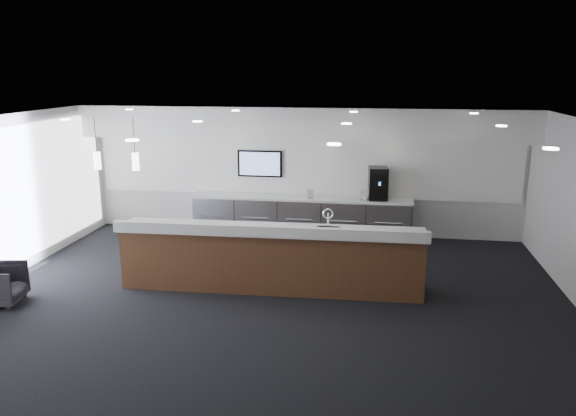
# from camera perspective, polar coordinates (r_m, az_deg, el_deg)

# --- Properties ---
(ground) EXTENTS (10.00, 10.00, 0.00)m
(ground) POSITION_cam_1_polar(r_m,az_deg,el_deg) (9.71, -1.66, -9.05)
(ground) COLOR black
(ground) RESTS_ON ground
(ceiling) EXTENTS (10.00, 8.00, 0.02)m
(ceiling) POSITION_cam_1_polar(r_m,az_deg,el_deg) (8.98, -1.79, 8.87)
(ceiling) COLOR black
(ceiling) RESTS_ON back_wall
(back_wall) EXTENTS (10.00, 0.02, 3.00)m
(back_wall) POSITION_cam_1_polar(r_m,az_deg,el_deg) (13.09, 1.52, 3.84)
(back_wall) COLOR silver
(back_wall) RESTS_ON ground
(soffit_bulkhead) EXTENTS (10.00, 0.90, 0.70)m
(soffit_bulkhead) POSITION_cam_1_polar(r_m,az_deg,el_deg) (12.50, 1.28, 8.68)
(soffit_bulkhead) COLOR white
(soffit_bulkhead) RESTS_ON back_wall
(alcove_panel) EXTENTS (9.80, 0.06, 1.40)m
(alcove_panel) POSITION_cam_1_polar(r_m,az_deg,el_deg) (13.05, 1.51, 4.25)
(alcove_panel) COLOR white
(alcove_panel) RESTS_ON back_wall
(back_credenza) EXTENTS (5.06, 0.66, 0.95)m
(back_credenza) POSITION_cam_1_polar(r_m,az_deg,el_deg) (12.96, 1.28, -0.89)
(back_credenza) COLOR #999CA1
(back_credenza) RESTS_ON ground
(wall_tv) EXTENTS (1.05, 0.08, 0.62)m
(wall_tv) POSITION_cam_1_polar(r_m,az_deg,el_deg) (13.14, -2.87, 4.53)
(wall_tv) COLOR black
(wall_tv) RESTS_ON back_wall
(pendant_left) EXTENTS (0.12, 0.12, 0.30)m
(pendant_left) POSITION_cam_1_polar(r_m,az_deg,el_deg) (10.53, -13.93, 5.10)
(pendant_left) COLOR #FFECC6
(pendant_left) RESTS_ON ceiling
(pendant_right) EXTENTS (0.12, 0.12, 0.30)m
(pendant_right) POSITION_cam_1_polar(r_m,az_deg,el_deg) (10.81, -17.36, 5.10)
(pendant_right) COLOR #FFECC6
(pendant_right) RESTS_ON ceiling
(ceiling_can_lights) EXTENTS (7.00, 5.00, 0.02)m
(ceiling_can_lights) POSITION_cam_1_polar(r_m,az_deg,el_deg) (8.98, -1.79, 8.68)
(ceiling_can_lights) COLOR white
(ceiling_can_lights) RESTS_ON ceiling
(service_counter) EXTENTS (5.35, 1.02, 1.49)m
(service_counter) POSITION_cam_1_polar(r_m,az_deg,el_deg) (9.88, -1.72, -5.07)
(service_counter) COLOR #4C3219
(service_counter) RESTS_ON ground
(coffee_machine) EXTENTS (0.46, 0.56, 0.73)m
(coffee_machine) POSITION_cam_1_polar(r_m,az_deg,el_deg) (12.69, 9.13, 2.48)
(coffee_machine) COLOR black
(coffee_machine) RESTS_ON back_credenza
(info_sign_left) EXTENTS (0.15, 0.04, 0.21)m
(info_sign_left) POSITION_cam_1_polar(r_m,az_deg,el_deg) (12.70, 2.29, 1.46)
(info_sign_left) COLOR silver
(info_sign_left) RESTS_ON back_credenza
(info_sign_right) EXTENTS (0.18, 0.03, 0.23)m
(info_sign_right) POSITION_cam_1_polar(r_m,az_deg,el_deg) (12.62, 7.76, 1.33)
(info_sign_right) COLOR silver
(info_sign_right) RESTS_ON back_credenza
(cup_0) EXTENTS (0.09, 0.09, 0.09)m
(cup_0) POSITION_cam_1_polar(r_m,az_deg,el_deg) (12.62, 9.80, 0.91)
(cup_0) COLOR white
(cup_0) RESTS_ON back_credenza
(cup_1) EXTENTS (0.13, 0.13, 0.09)m
(cup_1) POSITION_cam_1_polar(r_m,az_deg,el_deg) (12.61, 9.17, 0.93)
(cup_1) COLOR white
(cup_1) RESTS_ON back_credenza
(cup_2) EXTENTS (0.12, 0.12, 0.09)m
(cup_2) POSITION_cam_1_polar(r_m,az_deg,el_deg) (12.61, 8.53, 0.95)
(cup_2) COLOR white
(cup_2) RESTS_ON back_credenza
(cup_3) EXTENTS (0.12, 0.12, 0.09)m
(cup_3) POSITION_cam_1_polar(r_m,az_deg,el_deg) (12.61, 7.90, 0.98)
(cup_3) COLOR white
(cup_3) RESTS_ON back_credenza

